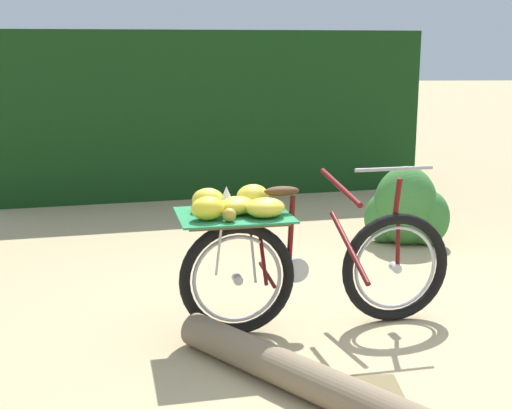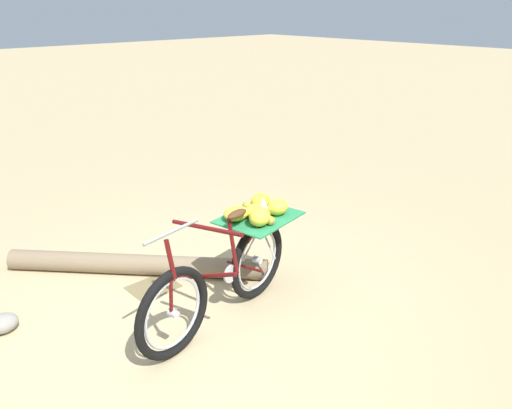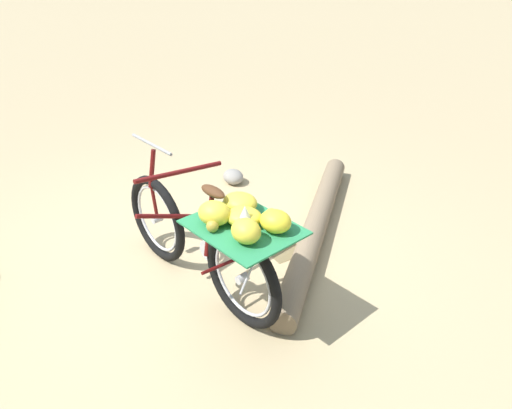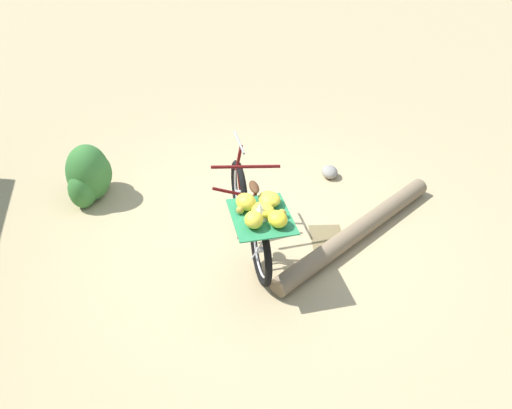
{
  "view_description": "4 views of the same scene",
  "coord_description": "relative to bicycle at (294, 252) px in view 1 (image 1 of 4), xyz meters",
  "views": [
    {
      "loc": [
        0.8,
        4.29,
        1.8
      ],
      "look_at": [
        0.64,
        0.0,
        0.81
      ],
      "focal_mm": 49.57,
      "sensor_mm": 36.0,
      "label": 1
    },
    {
      "loc": [
        -1.97,
        -2.82,
        2.51
      ],
      "look_at": [
        0.8,
        0.19,
        0.87
      ],
      "focal_mm": 35.31,
      "sensor_mm": 36.0,
      "label": 2
    },
    {
      "loc": [
        3.06,
        -1.18,
        2.39
      ],
      "look_at": [
        0.87,
        0.17,
        0.97
      ],
      "focal_mm": 34.68,
      "sensor_mm": 36.0,
      "label": 3
    },
    {
      "loc": [
        4.58,
        -0.07,
        3.5
      ],
      "look_at": [
        0.78,
        0.08,
        0.91
      ],
      "focal_mm": 35.75,
      "sensor_mm": 36.0,
      "label": 4
    }
  ],
  "objects": [
    {
      "name": "ground_plane",
      "position": [
        -0.41,
        -0.06,
        -0.52
      ],
      "size": [
        60.0,
        60.0,
        0.0
      ],
      "primitive_type": "plane",
      "color": "tan"
    },
    {
      "name": "foliage_hedge",
      "position": [
        0.64,
        -4.38,
        0.45
      ],
      "size": [
        5.14,
        1.92,
        1.94
      ],
      "primitive_type": "cube",
      "rotation": [
        0.0,
        0.0,
        0.21
      ],
      "color": "#143814",
      "rests_on": "ground_plane"
    },
    {
      "name": "bicycle",
      "position": [
        0.0,
        0.0,
        0.0
      ],
      "size": [
        1.8,
        0.81,
        1.03
      ],
      "rotation": [
        0.0,
        0.0,
        -2.96
      ],
      "color": "black",
      "rests_on": "ground_plane"
    },
    {
      "name": "fallen_log",
      "position": [
        -0.25,
        1.17,
        -0.42
      ],
      "size": [
        1.9,
        2.05,
        0.2
      ],
      "primitive_type": "cylinder",
      "rotation": [
        0.0,
        1.57,
        -0.83
      ],
      "color": "#7F6B51",
      "rests_on": "ground_plane"
    },
    {
      "name": "shrub_cluster",
      "position": [
        -1.2,
        -1.94,
        -0.2
      ],
      "size": [
        0.75,
        0.52,
        0.72
      ],
      "color": "#387533",
      "rests_on": "ground_plane"
    },
    {
      "name": "leaf_litter_patch",
      "position": [
        -0.28,
        0.84,
        -0.52
      ],
      "size": [
        0.44,
        0.36,
        0.01
      ],
      "primitive_type": "cube",
      "color": "olive",
      "rests_on": "ground_plane"
    }
  ]
}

